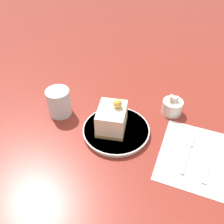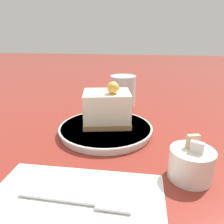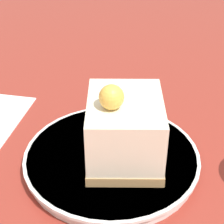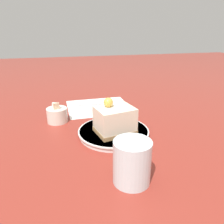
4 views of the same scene
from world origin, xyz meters
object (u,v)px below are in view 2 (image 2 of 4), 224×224
object	(u,v)px
cake_slice	(107,108)
sugar_bowl	(191,163)
plate	(106,129)
fork	(84,201)
drinking_glass	(123,91)

from	to	relation	value
cake_slice	sugar_bowl	world-z (taller)	cake_slice
plate	sugar_bowl	size ratio (longest dim) A/B	3.00
fork	drinking_glass	size ratio (longest dim) A/B	1.68
fork	sugar_bowl	bearing A→B (deg)	119.87
cake_slice	drinking_glass	distance (m)	0.20
plate	drinking_glass	world-z (taller)	drinking_glass
sugar_bowl	drinking_glass	size ratio (longest dim) A/B	0.75
plate	sugar_bowl	bearing A→B (deg)	48.67
cake_slice	sugar_bowl	distance (m)	0.23
plate	drinking_glass	bearing A→B (deg)	175.74
plate	drinking_glass	distance (m)	0.22
plate	sugar_bowl	distance (m)	0.22
drinking_glass	sugar_bowl	bearing A→B (deg)	22.31
cake_slice	drinking_glass	xyz separation A→B (m)	(-0.20, 0.02, -0.01)
drinking_glass	fork	bearing A→B (deg)	-0.55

